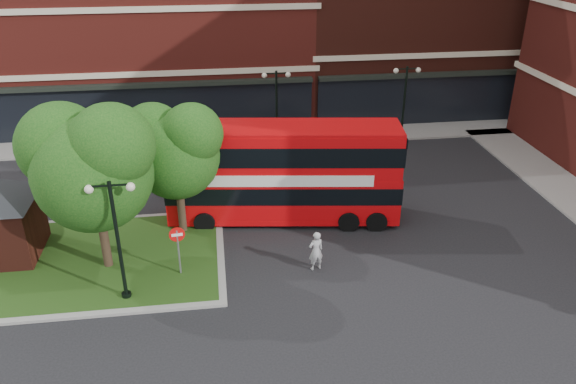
{
  "coord_description": "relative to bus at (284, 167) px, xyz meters",
  "views": [
    {
      "loc": [
        -1.75,
        -17.92,
        13.27
      ],
      "look_at": [
        1.33,
        4.54,
        2.0
      ],
      "focal_mm": 35.0,
      "sensor_mm": 36.0,
      "label": 1
    }
  ],
  "objects": [
    {
      "name": "pavement_far",
      "position": [
        -1.29,
        10.73,
        -2.64
      ],
      "size": [
        44.0,
        3.0,
        0.12
      ],
      "primitive_type": "cube",
      "color": "slate",
      "rests_on": "ground"
    },
    {
      "name": "tree_island_west",
      "position": [
        -7.89,
        -3.2,
        2.09
      ],
      "size": [
        5.4,
        4.71,
        7.21
      ],
      "color": "#2D2116",
      "rests_on": "ground"
    },
    {
      "name": "car_white",
      "position": [
        1.71,
        8.73,
        -1.99
      ],
      "size": [
        4.41,
        1.8,
        1.42
      ],
      "primitive_type": "imported",
      "rotation": [
        0.0,
        0.0,
        1.5
      ],
      "color": "white",
      "rests_on": "ground"
    },
    {
      "name": "tree_island_east",
      "position": [
        -4.87,
        -0.71,
        1.54
      ],
      "size": [
        4.46,
        3.9,
        6.29
      ],
      "color": "#2D2116",
      "rests_on": "ground"
    },
    {
      "name": "woman",
      "position": [
        0.74,
        -4.53,
        -1.82
      ],
      "size": [
        0.73,
        0.58,
        1.76
      ],
      "primitive_type": "imported",
      "rotation": [
        0.0,
        0.0,
        3.43
      ],
      "color": "#9D9D9F",
      "rests_on": "ground"
    },
    {
      "name": "lamp_island",
      "position": [
        -6.79,
        -5.57,
        0.12
      ],
      "size": [
        1.72,
        0.36,
        5.0
      ],
      "color": "black",
      "rests_on": "ground"
    },
    {
      "name": "no_entry_sign",
      "position": [
        -4.79,
        -4.27,
        -1.08
      ],
      "size": [
        0.63,
        0.12,
        2.27
      ],
      "rotation": [
        0.0,
        0.0,
        0.12
      ],
      "color": "slate",
      "rests_on": "ground"
    },
    {
      "name": "traffic_island",
      "position": [
        -9.29,
        -2.77,
        -2.64
      ],
      "size": [
        12.6,
        7.6,
        0.15
      ],
      "color": "gray",
      "rests_on": "ground"
    },
    {
      "name": "lamp_far_right",
      "position": [
        8.71,
        8.73,
        0.12
      ],
      "size": [
        1.72,
        0.36,
        5.0
      ],
      "color": "black",
      "rests_on": "ground"
    },
    {
      "name": "bus",
      "position": [
        0.0,
        0.0,
        0.0
      ],
      "size": [
        11.02,
        3.86,
        4.12
      ],
      "rotation": [
        0.0,
        0.0,
        -0.13
      ],
      "color": "#C3070B",
      "rests_on": "ground"
    },
    {
      "name": "terrace_far_left",
      "position": [
        -9.29,
        18.23,
        4.3
      ],
      "size": [
        26.0,
        12.0,
        14.0
      ],
      "primitive_type": "cube",
      "color": "maroon",
      "rests_on": "ground"
    },
    {
      "name": "car_silver",
      "position": [
        -3.63,
        8.73,
        -1.96
      ],
      "size": [
        4.48,
        2.01,
        1.49
      ],
      "primitive_type": "imported",
      "rotation": [
        0.0,
        0.0,
        1.51
      ],
      "color": "#A5A9AC",
      "rests_on": "ground"
    },
    {
      "name": "lamp_far_left",
      "position": [
        0.71,
        8.73,
        0.12
      ],
      "size": [
        1.72,
        0.36,
        5.0
      ],
      "color": "black",
      "rests_on": "ground"
    },
    {
      "name": "ground",
      "position": [
        -1.29,
        -5.77,
        -2.7
      ],
      "size": [
        120.0,
        120.0,
        0.0
      ],
      "primitive_type": "plane",
      "color": "black",
      "rests_on": "ground"
    }
  ]
}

